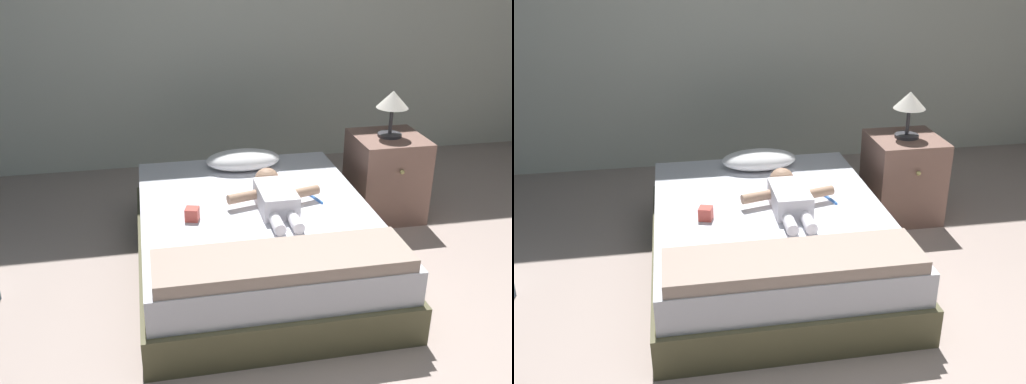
{
  "view_description": "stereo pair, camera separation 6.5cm",
  "coord_description": "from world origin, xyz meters",
  "views": [
    {
      "loc": [
        -0.74,
        -1.78,
        1.82
      ],
      "look_at": [
        -0.17,
        1.14,
        0.49
      ],
      "focal_mm": 40.87,
      "sensor_mm": 36.0,
      "label": 1
    },
    {
      "loc": [
        -0.68,
        -1.8,
        1.82
      ],
      "look_at": [
        -0.17,
        1.14,
        0.49
      ],
      "focal_mm": 40.87,
      "sensor_mm": 36.0,
      "label": 2
    }
  ],
  "objects": [
    {
      "name": "bed",
      "position": [
        -0.17,
        1.14,
        0.19
      ],
      "size": [
        1.35,
        1.73,
        0.39
      ],
      "color": "brown",
      "rests_on": "ground_plane"
    },
    {
      "name": "pillow",
      "position": [
        -0.14,
        1.76,
        0.46
      ],
      "size": [
        0.49,
        0.27,
        0.13
      ],
      "color": "white",
      "rests_on": "bed"
    },
    {
      "name": "baby",
      "position": [
        -0.06,
        1.16,
        0.46
      ],
      "size": [
        0.55,
        0.64,
        0.15
      ],
      "color": "white",
      "rests_on": "bed"
    },
    {
      "name": "toothbrush",
      "position": [
        0.19,
        1.2,
        0.4
      ],
      "size": [
        0.05,
        0.14,
        0.02
      ],
      "color": "#3E80E5",
      "rests_on": "bed"
    },
    {
      "name": "nightstand",
      "position": [
        0.85,
        1.69,
        0.29
      ],
      "size": [
        0.46,
        0.49,
        0.58
      ],
      "color": "#835F52",
      "rests_on": "ground_plane"
    },
    {
      "name": "lamp",
      "position": [
        0.85,
        1.69,
        0.8
      ],
      "size": [
        0.21,
        0.21,
        0.31
      ],
      "color": "#333338",
      "rests_on": "nightstand"
    },
    {
      "name": "blanket",
      "position": [
        -0.17,
        0.49,
        0.42
      ],
      "size": [
        1.21,
        0.34,
        0.07
      ],
      "color": "tan",
      "rests_on": "bed"
    },
    {
      "name": "toy_block",
      "position": [
        -0.54,
        1.06,
        0.43
      ],
      "size": [
        0.09,
        0.09,
        0.07
      ],
      "color": "#D14E43",
      "rests_on": "bed"
    }
  ]
}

